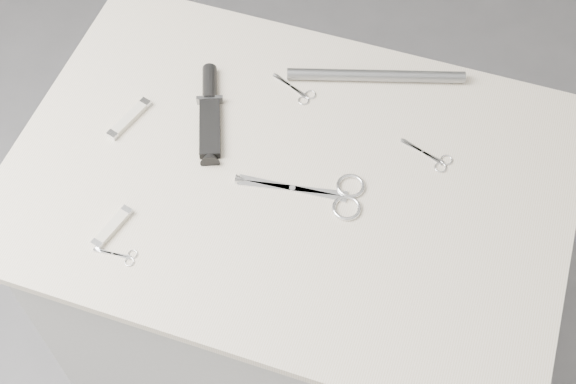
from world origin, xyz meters
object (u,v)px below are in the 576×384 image
(embroidery_scissors_a, at_px, (433,158))
(metal_rail, at_px, (376,76))
(large_shears, at_px, (328,194))
(pocket_knife_a, at_px, (129,118))
(pocket_knife_b, at_px, (112,227))
(sheathed_knife, at_px, (210,108))
(plinth, at_px, (289,291))
(embroidery_scissors_b, at_px, (299,92))
(tiny_scissors, at_px, (121,256))

(embroidery_scissors_a, distance_m, metal_rail, 0.21)
(large_shears, xyz_separation_m, pocket_knife_a, (-0.40, 0.04, 0.00))
(embroidery_scissors_a, height_order, pocket_knife_b, pocket_knife_b)
(sheathed_knife, bearing_deg, pocket_knife_a, 96.21)
(plinth, height_order, metal_rail, metal_rail)
(embroidery_scissors_a, relative_size, embroidery_scissors_b, 1.06)
(plinth, xyz_separation_m, embroidery_scissors_a, (0.24, 0.12, 0.47))
(pocket_knife_b, bearing_deg, pocket_knife_a, 32.40)
(plinth, xyz_separation_m, pocket_knife_b, (-0.25, -0.20, 0.48))
(embroidery_scissors_a, relative_size, sheathed_knife, 0.48)
(large_shears, xyz_separation_m, embroidery_scissors_a, (0.16, 0.14, -0.00))
(embroidery_scissors_b, bearing_deg, plinth, -53.18)
(sheathed_knife, bearing_deg, plinth, -137.72)
(embroidery_scissors_b, xyz_separation_m, pocket_knife_a, (-0.28, -0.17, 0.00))
(plinth, bearing_deg, embroidery_scissors_b, 103.02)
(large_shears, height_order, embroidery_scissors_b, large_shears)
(embroidery_scissors_a, height_order, embroidery_scissors_b, same)
(tiny_scissors, relative_size, metal_rail, 0.22)
(embroidery_scissors_b, bearing_deg, metal_rail, 54.66)
(large_shears, xyz_separation_m, embroidery_scissors_b, (-0.12, 0.21, -0.00))
(plinth, bearing_deg, embroidery_scissors_a, 26.09)
(plinth, relative_size, sheathed_knife, 4.30)
(tiny_scissors, bearing_deg, large_shears, 33.70)
(embroidery_scissors_b, relative_size, pocket_knife_b, 1.03)
(pocket_knife_a, relative_size, metal_rail, 0.31)
(pocket_knife_a, bearing_deg, large_shears, -79.37)
(plinth, height_order, large_shears, large_shears)
(plinth, height_order, pocket_knife_b, pocket_knife_b)
(embroidery_scissors_a, bearing_deg, plinth, -135.68)
(large_shears, relative_size, pocket_knife_b, 2.48)
(tiny_scissors, height_order, pocket_knife_b, pocket_knife_b)
(embroidery_scissors_a, bearing_deg, metal_rail, 153.16)
(plinth, xyz_separation_m, sheathed_knife, (-0.19, 0.09, 0.48))
(embroidery_scissors_a, relative_size, pocket_knife_b, 1.09)
(pocket_knife_a, height_order, metal_rail, metal_rail)
(sheathed_knife, height_order, metal_rail, metal_rail)
(large_shears, bearing_deg, plinth, 158.32)
(pocket_knife_a, height_order, pocket_knife_b, pocket_knife_a)
(plinth, bearing_deg, large_shears, -14.12)
(embroidery_scissors_a, distance_m, embroidery_scissors_b, 0.29)
(sheathed_knife, height_order, pocket_knife_b, sheathed_knife)
(tiny_scissors, distance_m, metal_rail, 0.59)
(pocket_knife_a, bearing_deg, plinth, -77.27)
(sheathed_knife, relative_size, pocket_knife_b, 2.28)
(tiny_scissors, xyz_separation_m, sheathed_knife, (0.03, 0.34, 0.01))
(pocket_knife_a, bearing_deg, embroidery_scissors_a, -63.95)
(embroidery_scissors_b, relative_size, tiny_scissors, 1.27)
(embroidery_scissors_a, bearing_deg, sheathed_knife, -158.53)
(large_shears, bearing_deg, pocket_knife_b, -158.34)
(tiny_scissors, bearing_deg, plinth, 44.98)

